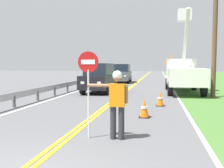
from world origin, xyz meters
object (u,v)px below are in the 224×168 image
oncoming_suv_second (122,73)px  traffic_cone_mid (160,99)px  stop_sign_paddle (88,75)px  utility_bucket_truck (183,73)px  traffic_cone_lead (144,109)px  flagger_worker (117,100)px  oncoming_suv_nearest (99,78)px  utility_pole_near (215,31)px

oncoming_suv_second → traffic_cone_mid: bearing=-75.1°
stop_sign_paddle → utility_bucket_truck: 12.90m
traffic_cone_lead → flagger_worker: bearing=-101.1°
flagger_worker → oncoming_suv_second: (-3.01, 21.40, 0.01)m
oncoming_suv_second → traffic_cone_lead: (3.58, -18.52, -0.72)m
flagger_worker → oncoming_suv_nearest: (-3.15, 11.07, 0.01)m
utility_bucket_truck → traffic_cone_lead: bearing=-103.5°
utility_pole_near → oncoming_suv_second: bearing=122.1°
oncoming_suv_nearest → oncoming_suv_second: bearing=89.2°
oncoming_suv_nearest → utility_pole_near: utility_pole_near is taller
flagger_worker → utility_pole_near: bearing=65.5°
flagger_worker → utility_bucket_truck: 12.69m
flagger_worker → utility_pole_near: utility_pole_near is taller
traffic_cone_lead → oncoming_suv_nearest: bearing=114.5°
utility_bucket_truck → utility_pole_near: utility_pole_near is taller
flagger_worker → oncoming_suv_nearest: bearing=105.9°
oncoming_suv_nearest → flagger_worker: bearing=-74.1°
utility_pole_near → stop_sign_paddle: bearing=-118.1°
utility_bucket_truck → traffic_cone_lead: (-2.27, -9.47, -1.09)m
stop_sign_paddle → traffic_cone_lead: bearing=65.4°
oncoming_suv_second → utility_pole_near: bearing=-57.9°
stop_sign_paddle → utility_bucket_truck: size_ratio=0.34×
oncoming_suv_nearest → traffic_cone_lead: size_ratio=6.61×
traffic_cone_mid → utility_bucket_truck: bearing=75.9°
oncoming_suv_nearest → oncoming_suv_second: same height
utility_bucket_truck → flagger_worker: bearing=-102.9°
oncoming_suv_second → traffic_cone_mid: (4.18, -15.72, -0.72)m
oncoming_suv_second → utility_pole_near: size_ratio=0.61×
flagger_worker → stop_sign_paddle: (-0.77, -0.03, 0.66)m
oncoming_suv_nearest → traffic_cone_mid: (4.32, -5.39, -0.72)m
oncoming_suv_nearest → stop_sign_paddle: bearing=-77.9°
utility_pole_near → traffic_cone_mid: size_ratio=11.02×
oncoming_suv_nearest → oncoming_suv_second: size_ratio=0.99×
stop_sign_paddle → traffic_cone_mid: 6.18m
utility_bucket_truck → oncoming_suv_second: utility_bucket_truck is taller
flagger_worker → traffic_cone_mid: (1.17, 5.68, -0.71)m
oncoming_suv_nearest → traffic_cone_lead: (3.72, -8.18, -0.72)m
utility_bucket_truck → oncoming_suv_second: size_ratio=1.46×
flagger_worker → utility_pole_near: (4.38, 9.62, 2.99)m
flagger_worker → utility_pole_near: size_ratio=0.24×
flagger_worker → oncoming_suv_second: 21.61m
traffic_cone_lead → utility_bucket_truck: bearing=76.5°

